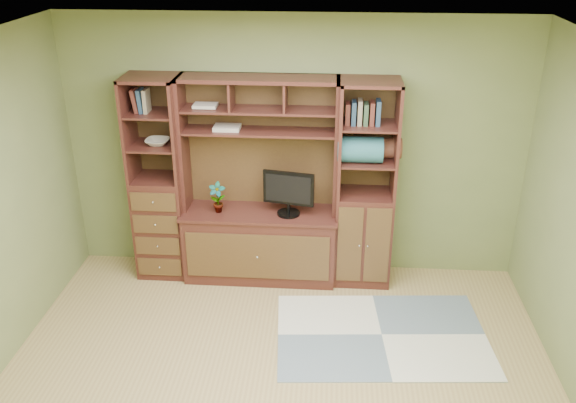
# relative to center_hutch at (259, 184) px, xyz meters

# --- Properties ---
(room) EXTENTS (4.60, 4.10, 2.64)m
(room) POSITION_rel_center_hutch_xyz_m (0.32, -1.73, 0.28)
(room) COLOR tan
(room) RESTS_ON ground
(center_hutch) EXTENTS (1.54, 0.53, 2.05)m
(center_hutch) POSITION_rel_center_hutch_xyz_m (0.00, 0.00, 0.00)
(center_hutch) COLOR #441D18
(center_hutch) RESTS_ON ground
(left_tower) EXTENTS (0.50, 0.45, 2.05)m
(left_tower) POSITION_rel_center_hutch_xyz_m (-1.00, 0.04, 0.00)
(left_tower) COLOR #441D18
(left_tower) RESTS_ON ground
(right_tower) EXTENTS (0.55, 0.45, 2.05)m
(right_tower) POSITION_rel_center_hutch_xyz_m (1.02, 0.04, 0.00)
(right_tower) COLOR #441D18
(right_tower) RESTS_ON ground
(rug) EXTENTS (1.93, 1.37, 0.01)m
(rug) POSITION_rel_center_hutch_xyz_m (1.18, -0.92, -1.02)
(rug) COLOR #A7ADAD
(rug) RESTS_ON ground
(monitor) EXTENTS (0.53, 0.31, 0.61)m
(monitor) POSITION_rel_center_hutch_xyz_m (0.29, -0.03, 0.01)
(monitor) COLOR black
(monitor) RESTS_ON center_hutch
(orchid) EXTENTS (0.16, 0.11, 0.31)m
(orchid) POSITION_rel_center_hutch_xyz_m (-0.41, -0.03, -0.14)
(orchid) COLOR #A35D37
(orchid) RESTS_ON center_hutch
(magazines) EXTENTS (0.25, 0.18, 0.04)m
(magazines) POSITION_rel_center_hutch_xyz_m (-0.30, 0.09, 0.54)
(magazines) COLOR #C0B5A3
(magazines) RESTS_ON center_hutch
(bowl) EXTENTS (0.23, 0.23, 0.06)m
(bowl) POSITION_rel_center_hutch_xyz_m (-0.97, 0.04, 0.39)
(bowl) COLOR beige
(bowl) RESTS_ON left_tower
(blanket_teal) EXTENTS (0.42, 0.24, 0.24)m
(blanket_teal) POSITION_rel_center_hutch_xyz_m (0.95, -0.01, 0.39)
(blanket_teal) COLOR #2A646F
(blanket_teal) RESTS_ON right_tower
(blanket_red) EXTENTS (0.35, 0.19, 0.19)m
(blanket_red) POSITION_rel_center_hutch_xyz_m (1.17, 0.12, 0.36)
(blanket_red) COLOR brown
(blanket_red) RESTS_ON right_tower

